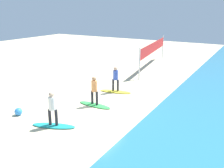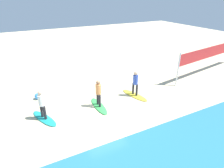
{
  "view_description": "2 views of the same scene",
  "coord_description": "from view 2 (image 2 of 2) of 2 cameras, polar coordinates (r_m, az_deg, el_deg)",
  "views": [
    {
      "loc": [
        11.09,
        7.44,
        5.38
      ],
      "look_at": [
        -0.61,
        0.55,
        1.21
      ],
      "focal_mm": 39.95,
      "sensor_mm": 36.0,
      "label": 1
    },
    {
      "loc": [
        4.12,
        9.22,
        6.25
      ],
      "look_at": [
        -0.87,
        -0.39,
        1.2
      ],
      "focal_mm": 31.45,
      "sensor_mm": 36.0,
      "label": 2
    }
  ],
  "objects": [
    {
      "name": "surfer_teal",
      "position": [
        10.93,
        -19.78,
        -5.11
      ],
      "size": [
        0.32,
        0.44,
        1.64
      ],
      "color": "#232328",
      "rests_on": "surfboard_teal"
    },
    {
      "name": "beach_ball",
      "position": [
        13.52,
        -20.77,
        -3.34
      ],
      "size": [
        0.4,
        0.4,
        0.4
      ],
      "primitive_type": "sphere",
      "color": "#338CE5",
      "rests_on": "ground"
    },
    {
      "name": "surfer_green",
      "position": [
        11.45,
        -3.98,
        -2.14
      ],
      "size": [
        0.32,
        0.46,
        1.64
      ],
      "color": "#232328",
      "rests_on": "surfboard_green"
    },
    {
      "name": "surfboard_green",
      "position": [
        11.93,
        -3.84,
        -6.38
      ],
      "size": [
        0.61,
        2.11,
        0.09
      ],
      "primitive_type": "ellipsoid",
      "rotation": [
        0.0,
        0.0,
        1.55
      ],
      "color": "green",
      "rests_on": "ground"
    },
    {
      "name": "surfer_yellow",
      "position": [
        12.75,
        6.81,
        0.69
      ],
      "size": [
        0.32,
        0.45,
        1.64
      ],
      "color": "#232328",
      "rests_on": "surfboard_yellow"
    },
    {
      "name": "ground_plane",
      "position": [
        11.88,
        -2.87,
        -6.77
      ],
      "size": [
        60.0,
        60.0,
        0.0
      ],
      "primitive_type": "plane",
      "color": "beige"
    },
    {
      "name": "surfboard_teal",
      "position": [
        11.43,
        -19.06,
        -9.43
      ],
      "size": [
        1.28,
        2.16,
        0.09
      ],
      "primitive_type": "ellipsoid",
      "rotation": [
        0.0,
        0.0,
        1.94
      ],
      "color": "teal",
      "rests_on": "ground"
    },
    {
      "name": "volleyball_net",
      "position": [
        18.4,
        27.41,
        8.18
      ],
      "size": [
        9.01,
        1.38,
        2.5
      ],
      "color": "silver",
      "rests_on": "ground"
    },
    {
      "name": "surfboard_yellow",
      "position": [
        13.19,
        6.59,
        -3.24
      ],
      "size": [
        1.03,
        2.17,
        0.09
      ],
      "primitive_type": "ellipsoid",
      "rotation": [
        0.0,
        0.0,
        1.8
      ],
      "color": "yellow",
      "rests_on": "ground"
    }
  ]
}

